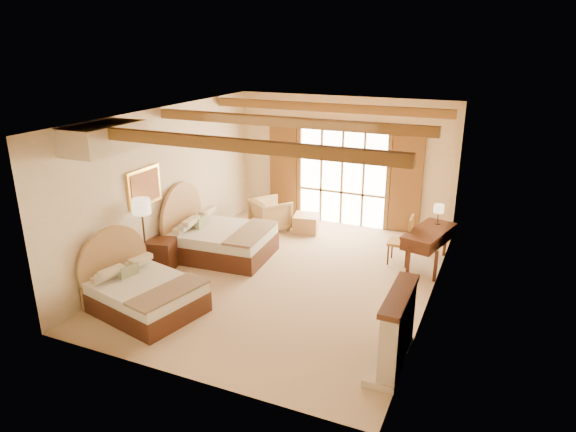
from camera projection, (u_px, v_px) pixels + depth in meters
The scene contains 19 objects.
floor at pixel (286, 277), 10.22m from camera, with size 7.00×7.00×0.00m, color #CDAD86.
wall_back at pixel (343, 162), 12.72m from camera, with size 5.50×5.50×0.00m, color beige.
wall_left at pixel (166, 185), 10.73m from camera, with size 7.00×7.00×0.00m, color beige.
wall_right at pixel (435, 220), 8.65m from camera, with size 7.00×7.00×0.00m, color beige.
ceiling at pixel (286, 115), 9.17m from camera, with size 7.00×7.00×0.00m, color #A76C37.
ceiling_beams at pixel (286, 122), 9.20m from camera, with size 5.39×4.60×0.18m, color brown, non-canonical shape.
french_doors at pixel (342, 176), 12.78m from camera, with size 3.95×0.08×2.60m.
fireplace at pixel (396, 333), 7.33m from camera, with size 0.46×1.40×1.16m.
painting at pixel (144, 187), 10.02m from camera, with size 0.06×0.95×0.75m.
canopy_valance at pixel (104, 138), 8.43m from camera, with size 0.70×1.40×0.45m, color beige.
bed_near at pixel (139, 291), 8.89m from camera, with size 2.10×1.74×1.20m.
bed_far at pixel (216, 237), 11.15m from camera, with size 2.17×1.70×1.36m.
nightstand at pixel (162, 254), 10.49m from camera, with size 0.53×0.53×0.63m, color #422011.
floor_lamp at pixel (142, 211), 9.73m from camera, with size 0.35×0.35×1.64m.
armchair at pixel (270, 214), 12.64m from camera, with size 0.83×0.86×0.78m, color tan.
ottoman at pixel (306, 223), 12.55m from camera, with size 0.59×0.59×0.43m, color tan.
desk at pixel (428, 247), 10.60m from camera, with size 0.96×1.58×0.80m.
desk_chair at pixel (400, 249), 10.75m from camera, with size 0.48×0.48×1.05m.
desk_lamp at pixel (439, 209), 10.71m from camera, with size 0.21×0.21×0.42m.
Camera 1 is at (3.74, -8.46, 4.51)m, focal length 32.00 mm.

